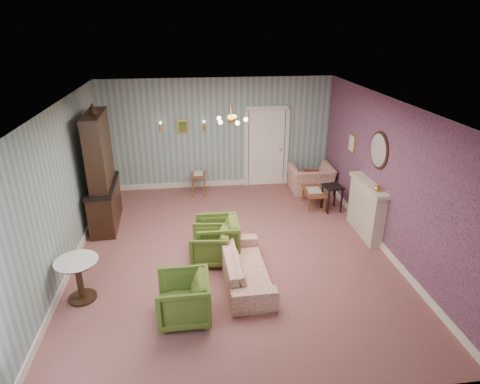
{
  "coord_description": "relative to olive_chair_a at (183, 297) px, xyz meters",
  "views": [
    {
      "loc": [
        -0.72,
        -6.9,
        4.23
      ],
      "look_at": [
        0.2,
        0.4,
        1.1
      ],
      "focal_mm": 30.44,
      "sensor_mm": 36.0,
      "label": 1
    }
  ],
  "objects": [
    {
      "name": "floor",
      "position": [
        0.94,
        1.84,
        -0.4
      ],
      "size": [
        7.0,
        7.0,
        0.0
      ],
      "primitive_type": "plane",
      "color": "#905754",
      "rests_on": "ground"
    },
    {
      "name": "ceiling",
      "position": [
        0.94,
        1.84,
        2.5
      ],
      "size": [
        7.0,
        7.0,
        0.0
      ],
      "primitive_type": "plane",
      "rotation": [
        3.14,
        0.0,
        0.0
      ],
      "color": "white",
      "rests_on": "ground"
    },
    {
      "name": "wall_back",
      "position": [
        0.94,
        5.34,
        1.05
      ],
      "size": [
        6.0,
        0.0,
        6.0
      ],
      "primitive_type": "plane",
      "rotation": [
        1.57,
        0.0,
        0.0
      ],
      "color": "gray",
      "rests_on": "ground"
    },
    {
      "name": "wall_front",
      "position": [
        0.94,
        -1.66,
        1.05
      ],
      "size": [
        6.0,
        0.0,
        6.0
      ],
      "primitive_type": "plane",
      "rotation": [
        -1.57,
        0.0,
        0.0
      ],
      "color": "gray",
      "rests_on": "ground"
    },
    {
      "name": "wall_left",
      "position": [
        -2.06,
        1.84,
        1.05
      ],
      "size": [
        0.0,
        7.0,
        7.0
      ],
      "primitive_type": "plane",
      "rotation": [
        1.57,
        0.0,
        1.57
      ],
      "color": "gray",
      "rests_on": "ground"
    },
    {
      "name": "wall_right",
      "position": [
        3.94,
        1.84,
        1.05
      ],
      "size": [
        0.0,
        7.0,
        7.0
      ],
      "primitive_type": "plane",
      "rotation": [
        1.57,
        0.0,
        -1.57
      ],
      "color": "gray",
      "rests_on": "ground"
    },
    {
      "name": "wall_right_floral",
      "position": [
        3.93,
        1.84,
        1.05
      ],
      "size": [
        0.0,
        7.0,
        7.0
      ],
      "primitive_type": "plane",
      "rotation": [
        1.57,
        0.0,
        -1.57
      ],
      "color": "#B85C72",
      "rests_on": "ground"
    },
    {
      "name": "door",
      "position": [
        2.24,
        5.3,
        0.68
      ],
      "size": [
        1.12,
        0.12,
        2.16
      ],
      "primitive_type": null,
      "color": "white",
      "rests_on": "floor"
    },
    {
      "name": "olive_chair_a",
      "position": [
        0.0,
        0.0,
        0.0
      ],
      "size": [
        0.73,
        0.78,
        0.8
      ],
      "primitive_type": "imported",
      "rotation": [
        0.0,
        0.0,
        -1.56
      ],
      "color": "#506924",
      "rests_on": "floor"
    },
    {
      "name": "olive_chair_b",
      "position": [
        0.48,
        1.55,
        -0.04
      ],
      "size": [
        0.74,
        0.77,
        0.72
      ],
      "primitive_type": "imported",
      "rotation": [
        0.0,
        0.0,
        -1.69
      ],
      "color": "#506924",
      "rests_on": "floor"
    },
    {
      "name": "olive_chair_c",
      "position": [
        0.64,
        1.77,
        0.01
      ],
      "size": [
        0.75,
        0.8,
        0.82
      ],
      "primitive_type": "imported",
      "rotation": [
        0.0,
        0.0,
        -1.58
      ],
      "color": "#506924",
      "rests_on": "floor"
    },
    {
      "name": "sofa_chintz",
      "position": [
        1.06,
        0.87,
        -0.03
      ],
      "size": [
        0.61,
        1.92,
        0.74
      ],
      "primitive_type": "imported",
      "rotation": [
        0.0,
        0.0,
        1.6
      ],
      "color": "#A34141",
      "rests_on": "floor"
    },
    {
      "name": "wingback_chair",
      "position": [
        3.32,
        4.61,
        0.08
      ],
      "size": [
        1.12,
        0.74,
        0.96
      ],
      "primitive_type": "imported",
      "rotation": [
        0.0,
        0.0,
        3.11
      ],
      "color": "#A34141",
      "rests_on": "floor"
    },
    {
      "name": "dresser",
      "position": [
        -1.71,
        3.36,
        0.92
      ],
      "size": [
        0.62,
        1.61,
        2.64
      ],
      "primitive_type": null,
      "rotation": [
        0.0,
        0.0,
        0.05
      ],
      "color": "black",
      "rests_on": "floor"
    },
    {
      "name": "fireplace",
      "position": [
        3.8,
        2.24,
        0.18
      ],
      "size": [
        0.3,
        1.4,
        1.16
      ],
      "primitive_type": null,
      "color": "beige",
      "rests_on": "floor"
    },
    {
      "name": "mantel_vase",
      "position": [
        3.78,
        1.84,
        0.83
      ],
      "size": [
        0.15,
        0.15,
        0.15
      ],
      "primitive_type": "imported",
      "color": "gold",
      "rests_on": "fireplace"
    },
    {
      "name": "oval_mirror",
      "position": [
        3.9,
        2.24,
        1.45
      ],
      "size": [
        0.04,
        0.76,
        0.84
      ],
      "primitive_type": null,
      "color": "white",
      "rests_on": "wall_right"
    },
    {
      "name": "framed_print",
      "position": [
        3.91,
        3.59,
        1.2
      ],
      "size": [
        0.04,
        0.34,
        0.42
      ],
      "primitive_type": null,
      "color": "gold",
      "rests_on": "wall_right"
    },
    {
      "name": "coffee_table",
      "position": [
        3.14,
        3.71,
        -0.19
      ],
      "size": [
        0.5,
        0.85,
        0.42
      ],
      "primitive_type": null,
      "rotation": [
        0.0,
        0.0,
        -0.05
      ],
      "color": "brown",
      "rests_on": "floor"
    },
    {
      "name": "side_table_black",
      "position": [
        3.48,
        3.42,
        -0.08
      ],
      "size": [
        0.48,
        0.48,
        0.64
      ],
      "primitive_type": null,
      "rotation": [
        0.0,
        0.0,
        0.14
      ],
      "color": "black",
      "rests_on": "floor"
    },
    {
      "name": "pedestal_table",
      "position": [
        -1.66,
        0.69,
        -0.03
      ],
      "size": [
        0.83,
        0.83,
        0.74
      ],
      "primitive_type": null,
      "rotation": [
        0.0,
        0.0,
        0.26
      ],
      "color": "black",
      "rests_on": "floor"
    },
    {
      "name": "nesting_table",
      "position": [
        0.38,
        4.78,
        -0.09
      ],
      "size": [
        0.4,
        0.5,
        0.62
      ],
      "primitive_type": null,
      "rotation": [
        0.0,
        0.0,
        -0.07
      ],
      "color": "brown",
      "rests_on": "floor"
    },
    {
      "name": "gilt_mirror_back",
      "position": [
        0.04,
        5.3,
        1.3
      ],
      "size": [
        0.28,
        0.06,
        0.36
      ],
      "primitive_type": null,
      "color": "gold",
      "rests_on": "wall_back"
    },
    {
      "name": "sconce_left",
      "position": [
        -0.51,
        5.28,
        1.3
      ],
      "size": [
        0.16,
        0.12,
        0.3
      ],
      "primitive_type": null,
      "color": "gold",
      "rests_on": "wall_back"
    },
    {
      "name": "sconce_right",
      "position": [
        0.59,
        5.28,
        1.3
      ],
      "size": [
        0.16,
        0.12,
        0.3
      ],
      "primitive_type": null,
      "color": "gold",
      "rests_on": "wall_back"
    },
    {
      "name": "chandelier",
      "position": [
        0.94,
        1.84,
        2.23
      ],
      "size": [
        0.56,
        0.56,
        0.36
      ],
      "primitive_type": null,
      "color": "gold",
      "rests_on": "ceiling"
    },
    {
      "name": "burgundy_cushion",
      "position": [
        3.27,
        4.46,
        0.08
      ],
      "size": [
        0.41,
        0.28,
        0.39
      ],
      "primitive_type": "cube",
      "rotation": [
        0.17,
        0.0,
        -0.35
      ],
      "color": "maroon",
      "rests_on": "wingback_chair"
    }
  ]
}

